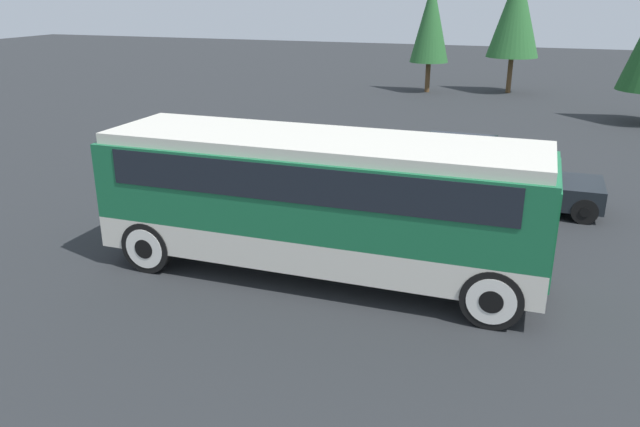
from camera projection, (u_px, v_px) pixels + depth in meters
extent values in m
plane|color=#26282B|center=(320.00, 271.00, 13.43)|extent=(120.00, 120.00, 0.00)
cube|color=silver|center=(320.00, 236.00, 13.15)|extent=(9.10, 2.59, 0.68)
cube|color=#19663D|center=(320.00, 185.00, 12.77)|extent=(9.10, 2.59, 1.58)
cube|color=black|center=(320.00, 167.00, 12.64)|extent=(8.01, 2.63, 0.71)
cube|color=beige|center=(320.00, 142.00, 12.47)|extent=(8.92, 2.38, 0.22)
cube|color=#19663D|center=(545.00, 220.00, 11.47)|extent=(0.36, 2.48, 1.80)
cylinder|color=black|center=(492.00, 298.00, 11.05)|extent=(1.13, 0.28, 1.13)
cylinder|color=silver|center=(492.00, 298.00, 11.05)|extent=(0.88, 0.30, 0.88)
cylinder|color=black|center=(492.00, 298.00, 11.05)|extent=(0.43, 0.32, 0.43)
cylinder|color=black|center=(502.00, 249.00, 13.15)|extent=(1.13, 0.28, 1.13)
cylinder|color=silver|center=(502.00, 249.00, 13.15)|extent=(0.88, 0.30, 0.88)
cylinder|color=black|center=(502.00, 249.00, 13.15)|extent=(0.43, 0.32, 0.43)
cylinder|color=black|center=(148.00, 247.00, 13.28)|extent=(1.13, 0.28, 1.13)
cylinder|color=silver|center=(148.00, 247.00, 13.28)|extent=(0.88, 0.30, 0.88)
cylinder|color=black|center=(148.00, 247.00, 13.28)|extent=(0.43, 0.32, 0.43)
cylinder|color=black|center=(203.00, 212.00, 15.38)|extent=(1.13, 0.28, 1.13)
cylinder|color=silver|center=(203.00, 212.00, 15.38)|extent=(0.88, 0.30, 0.88)
cylinder|color=black|center=(203.00, 212.00, 15.38)|extent=(0.43, 0.32, 0.43)
cube|color=navy|center=(464.00, 162.00, 19.75)|extent=(4.14, 1.72, 0.61)
cube|color=black|center=(460.00, 145.00, 19.62)|extent=(2.15, 1.55, 0.49)
cylinder|color=black|center=(514.00, 180.00, 18.65)|extent=(0.69, 0.22, 0.69)
cylinder|color=black|center=(514.00, 180.00, 18.65)|extent=(0.26, 0.26, 0.26)
cylinder|color=black|center=(517.00, 167.00, 20.01)|extent=(0.69, 0.22, 0.69)
cylinder|color=black|center=(517.00, 167.00, 20.01)|extent=(0.26, 0.26, 0.26)
cylinder|color=black|center=(410.00, 171.00, 19.64)|extent=(0.69, 0.22, 0.69)
cylinder|color=black|center=(410.00, 171.00, 19.64)|extent=(0.26, 0.26, 0.26)
cylinder|color=black|center=(419.00, 159.00, 21.00)|extent=(0.69, 0.22, 0.69)
cylinder|color=black|center=(419.00, 159.00, 21.00)|extent=(0.26, 0.26, 0.26)
cube|color=black|center=(516.00, 187.00, 17.30)|extent=(4.50, 1.83, 0.62)
cube|color=black|center=(511.00, 166.00, 17.17)|extent=(2.34, 1.65, 0.53)
cylinder|color=black|center=(585.00, 211.00, 16.09)|extent=(0.68, 0.22, 0.68)
cylinder|color=black|center=(585.00, 211.00, 16.09)|extent=(0.26, 0.26, 0.26)
cylinder|color=black|center=(582.00, 193.00, 17.56)|extent=(0.68, 0.22, 0.68)
cylinder|color=black|center=(582.00, 193.00, 17.56)|extent=(0.26, 0.26, 0.26)
cylinder|color=black|center=(446.00, 197.00, 17.20)|extent=(0.68, 0.22, 0.68)
cylinder|color=black|center=(446.00, 197.00, 17.20)|extent=(0.26, 0.26, 0.26)
cylinder|color=black|center=(454.00, 180.00, 18.67)|extent=(0.68, 0.22, 0.68)
cylinder|color=black|center=(454.00, 180.00, 18.67)|extent=(0.26, 0.26, 0.26)
cylinder|color=brown|center=(428.00, 77.00, 36.77)|extent=(0.28, 0.28, 1.74)
cone|color=#28602D|center=(431.00, 21.00, 35.70)|extent=(2.23, 2.23, 4.57)
cylinder|color=brown|center=(510.00, 75.00, 36.46)|extent=(0.28, 0.28, 2.05)
cone|color=#28602D|center=(516.00, 12.00, 35.27)|extent=(2.95, 2.95, 4.99)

